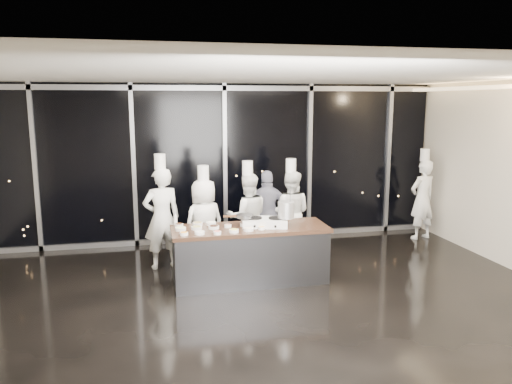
% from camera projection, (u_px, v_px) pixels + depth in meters
% --- Properties ---
extents(ground, '(9.00, 9.00, 0.00)m').
position_uv_depth(ground, '(263.00, 303.00, 7.14)').
color(ground, black).
rests_on(ground, ground).
extents(room_shell, '(9.02, 7.02, 3.21)m').
position_uv_depth(room_shell, '(276.00, 146.00, 6.77)').
color(room_shell, beige).
rests_on(room_shell, ground).
extents(window_wall, '(8.90, 0.11, 3.20)m').
position_uv_depth(window_wall, '(225.00, 163.00, 10.15)').
color(window_wall, black).
rests_on(window_wall, ground).
extents(demo_counter, '(2.46, 0.86, 0.90)m').
position_uv_depth(demo_counter, '(250.00, 254.00, 7.92)').
color(demo_counter, '#35363A').
rests_on(demo_counter, ground).
extents(stove, '(0.78, 0.59, 0.14)m').
position_uv_depth(stove, '(265.00, 222.00, 7.89)').
color(stove, white).
rests_on(stove, demo_counter).
extents(frying_pan, '(0.50, 0.34, 0.05)m').
position_uv_depth(frying_pan, '(244.00, 216.00, 7.87)').
color(frying_pan, slate).
rests_on(frying_pan, stove).
extents(stock_pot, '(0.32, 0.32, 0.26)m').
position_uv_depth(stock_pot, '(286.00, 210.00, 7.83)').
color(stock_pot, silver).
rests_on(stock_pot, stove).
extents(prep_bowls, '(1.36, 0.74, 0.05)m').
position_uv_depth(prep_bowls, '(212.00, 228.00, 7.70)').
color(prep_bowls, white).
rests_on(prep_bowls, demo_counter).
extents(squeeze_bottle, '(0.06, 0.06, 0.21)m').
position_uv_depth(squeeze_bottle, '(175.00, 220.00, 7.91)').
color(squeeze_bottle, white).
rests_on(squeeze_bottle, demo_counter).
extents(chef_far_left, '(0.71, 0.54, 1.98)m').
position_uv_depth(chef_far_left, '(162.00, 217.00, 8.52)').
color(chef_far_left, white).
rests_on(chef_far_left, ground).
extents(chef_left, '(0.90, 0.76, 1.79)m').
position_uv_depth(chef_left, '(204.00, 223.00, 8.54)').
color(chef_left, white).
rests_on(chef_left, ground).
extents(chef_center, '(0.78, 0.61, 1.81)m').
position_uv_depth(chef_center, '(248.00, 216.00, 8.99)').
color(chef_center, white).
rests_on(chef_center, ground).
extents(guest, '(0.96, 0.46, 1.59)m').
position_uv_depth(guest, '(268.00, 213.00, 9.33)').
color(guest, '#131435').
rests_on(guest, ground).
extents(chef_right, '(0.94, 0.86, 1.81)m').
position_uv_depth(chef_right, '(290.00, 212.00, 9.34)').
color(chef_right, white).
rests_on(chef_right, ground).
extents(chef_side, '(0.68, 0.53, 1.89)m').
position_uv_depth(chef_side, '(422.00, 199.00, 10.36)').
color(chef_side, white).
rests_on(chef_side, ground).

